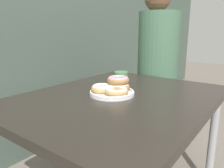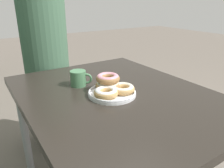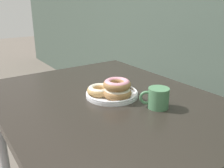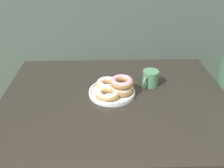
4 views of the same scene
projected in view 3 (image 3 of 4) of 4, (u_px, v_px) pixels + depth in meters
The scene contains 3 objects.
dining_table at pixel (107, 113), 1.16m from camera, with size 1.16×0.91×0.72m.
donut_plate at pixel (113, 90), 1.14m from camera, with size 0.26×0.25×0.09m.
coffee_mug at pixel (158, 98), 1.03m from camera, with size 0.10×0.11×0.09m.
Camera 3 is at (0.88, -0.41, 1.16)m, focal length 40.00 mm.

